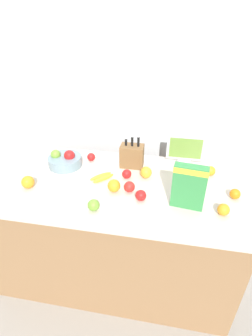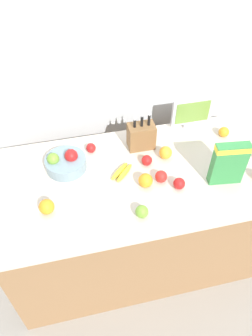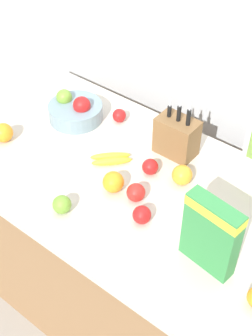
# 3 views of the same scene
# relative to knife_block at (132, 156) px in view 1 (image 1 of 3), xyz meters

# --- Properties ---
(ground_plane) EXTENTS (14.00, 14.00, 0.00)m
(ground_plane) POSITION_rel_knife_block_xyz_m (-0.08, -0.26, -0.98)
(ground_plane) COLOR gray
(wall_back) EXTENTS (9.00, 0.06, 2.60)m
(wall_back) POSITION_rel_knife_block_xyz_m (-0.08, 0.40, 0.32)
(wall_back) COLOR silver
(wall_back) RESTS_ON ground_plane
(counter) EXTENTS (1.77, 0.90, 0.89)m
(counter) POSITION_rel_knife_block_xyz_m (-0.08, -0.26, -0.53)
(counter) COLOR olive
(counter) RESTS_ON ground_plane
(knife_block) EXTENTS (0.18, 0.11, 0.28)m
(knife_block) POSITION_rel_knife_block_xyz_m (0.00, 0.00, 0.00)
(knife_block) COLOR brown
(knife_block) RESTS_ON counter
(small_monitor) EXTENTS (0.29, 0.03, 0.23)m
(small_monitor) POSITION_rel_knife_block_xyz_m (0.40, 0.13, 0.03)
(small_monitor) COLOR #B7B7BC
(small_monitor) RESTS_ON counter
(cereal_box) EXTENTS (0.21, 0.09, 0.29)m
(cereal_box) POSITION_rel_knife_block_xyz_m (0.41, -0.42, 0.07)
(cereal_box) COLOR #338442
(cereal_box) RESTS_ON counter
(fruit_bowl) EXTENTS (0.26, 0.26, 0.13)m
(fruit_bowl) POSITION_rel_knife_block_xyz_m (-0.51, -0.09, -0.04)
(fruit_bowl) COLOR gray
(fruit_bowl) RESTS_ON counter
(banana_bunch) EXTENTS (0.17, 0.17, 0.03)m
(banana_bunch) POSITION_rel_knife_block_xyz_m (-0.18, -0.22, -0.07)
(banana_bunch) COLOR yellow
(banana_bunch) RESTS_ON counter
(apple_rightmost) EXTENTS (0.07, 0.07, 0.07)m
(apple_rightmost) POSITION_rel_knife_block_xyz_m (-0.01, -0.18, -0.06)
(apple_rightmost) COLOR red
(apple_rightmost) RESTS_ON counter
(apple_by_knife_block) EXTENTS (0.07, 0.07, 0.07)m
(apple_by_knife_block) POSITION_rel_knife_block_xyz_m (0.12, -0.41, -0.05)
(apple_by_knife_block) COLOR red
(apple_by_knife_block) RESTS_ON counter
(apple_leftmost) EXTENTS (0.06, 0.06, 0.06)m
(apple_leftmost) POSITION_rel_knife_block_xyz_m (-0.34, 0.02, -0.06)
(apple_leftmost) COLOR red
(apple_leftmost) RESTS_ON counter
(apple_front) EXTENTS (0.07, 0.07, 0.07)m
(apple_front) POSITION_rel_knife_block_xyz_m (-0.14, -0.56, -0.05)
(apple_front) COLOR #6B9E33
(apple_front) RESTS_ON counter
(apple_rear) EXTENTS (0.07, 0.07, 0.07)m
(apple_rear) POSITION_rel_knife_block_xyz_m (0.04, -0.33, -0.05)
(apple_rear) COLOR red
(apple_rear) RESTS_ON counter
(orange_front_center) EXTENTS (0.09, 0.09, 0.09)m
(orange_front_center) POSITION_rel_knife_block_xyz_m (-0.65, -0.41, -0.05)
(orange_front_center) COLOR orange
(orange_front_center) RESTS_ON counter
(orange_near_bowl) EXTENTS (0.09, 0.09, 0.09)m
(orange_near_bowl) POSITION_rel_knife_block_xyz_m (-0.06, -0.35, -0.05)
(orange_near_bowl) COLOR orange
(orange_near_bowl) RESTS_ON counter
(orange_by_cereal) EXTENTS (0.07, 0.07, 0.07)m
(orange_by_cereal) POSITION_rel_knife_block_xyz_m (0.62, -0.46, -0.05)
(orange_by_cereal) COLOR orange
(orange_by_cereal) RESTS_ON counter
(orange_mid_left) EXTENTS (0.08, 0.08, 0.08)m
(orange_mid_left) POSITION_rel_knife_block_xyz_m (0.13, -0.14, -0.05)
(orange_mid_left) COLOR orange
(orange_mid_left) RESTS_ON counter
(orange_mid_right) EXTENTS (0.07, 0.07, 0.07)m
(orange_mid_right) POSITION_rel_knife_block_xyz_m (0.72, -0.28, -0.06)
(orange_mid_right) COLOR orange
(orange_mid_right) RESTS_ON counter
(orange_front_left) EXTENTS (0.07, 0.07, 0.07)m
(orange_front_left) POSITION_rel_knife_block_xyz_m (0.59, -0.03, -0.05)
(orange_front_left) COLOR orange
(orange_front_left) RESTS_ON counter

